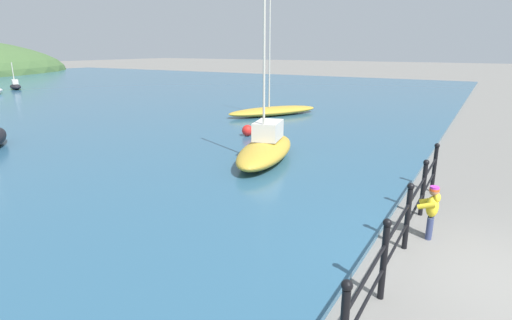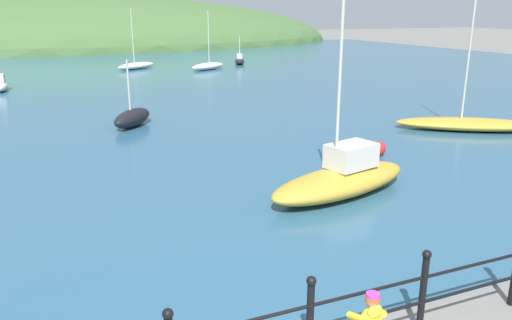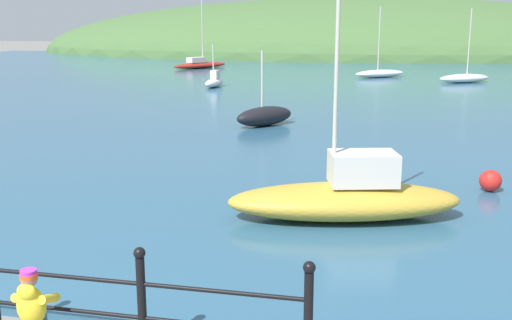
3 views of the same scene
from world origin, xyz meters
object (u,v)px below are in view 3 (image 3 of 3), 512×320
object	(u,v)px
boat_blue_hull	(346,196)
boat_far_left	(380,73)
mooring_buoy	(490,181)
child_in_coat	(32,308)
boat_far_right	(464,78)
boat_green_fishing	(265,116)
boat_mid_harbor	(200,64)
boat_white_sailboat	(214,81)

from	to	relation	value
boat_blue_hull	boat_far_left	bearing A→B (deg)	89.66
boat_blue_hull	mooring_buoy	world-z (taller)	boat_blue_hull
child_in_coat	boat_blue_hull	bearing A→B (deg)	61.05
child_in_coat	boat_blue_hull	world-z (taller)	boat_blue_hull
boat_far_right	boat_blue_hull	bearing A→B (deg)	-100.74
boat_far_right	boat_blue_hull	distance (m)	25.92
child_in_coat	boat_far_right	size ratio (longest dim) A/B	0.25
boat_green_fishing	boat_far_right	size ratio (longest dim) A/B	0.60
boat_far_right	boat_mid_harbor	size ratio (longest dim) A/B	0.69
boat_blue_hull	mooring_buoy	bearing A→B (deg)	40.66
child_in_coat	boat_mid_harbor	xyz separation A→B (m)	(-10.15, 37.77, -0.21)
boat_green_fishing	mooring_buoy	size ratio (longest dim) A/B	5.58
boat_mid_harbor	child_in_coat	bearing A→B (deg)	-74.95
boat_green_fishing	boat_mid_harbor	bearing A→B (deg)	112.15
boat_far_right	mooring_buoy	xyz separation A→B (m)	(-2.15, -23.16, -0.05)
boat_green_fishing	boat_mid_harbor	world-z (taller)	boat_mid_harbor
boat_blue_hull	mooring_buoy	xyz separation A→B (m)	(2.68, 2.30, -0.17)
boat_green_fishing	mooring_buoy	bearing A→B (deg)	-48.48
boat_far_left	boat_mid_harbor	world-z (taller)	boat_mid_harbor
child_in_coat	mooring_buoy	xyz separation A→B (m)	(5.44, 7.30, -0.29)
boat_white_sailboat	boat_mid_harbor	distance (m)	13.43
boat_white_sailboat	boat_mid_harbor	size ratio (longest dim) A/B	0.38
child_in_coat	boat_far_right	bearing A→B (deg)	76.00
boat_far_right	child_in_coat	bearing A→B (deg)	-104.00
boat_far_left	boat_mid_harbor	distance (m)	13.97
boat_white_sailboat	mooring_buoy	distance (m)	20.94
child_in_coat	boat_white_sailboat	size ratio (longest dim) A/B	0.45
boat_far_left	boat_white_sailboat	world-z (taller)	boat_far_left
child_in_coat	boat_white_sailboat	xyz separation A→B (m)	(-5.41, 25.21, -0.21)
child_in_coat	boat_blue_hull	distance (m)	5.71
boat_white_sailboat	mooring_buoy	world-z (taller)	boat_white_sailboat
boat_far_left	boat_far_right	bearing A→B (deg)	-27.37
boat_green_fishing	boat_far_right	bearing A→B (deg)	63.94
mooring_buoy	boat_green_fishing	bearing A→B (deg)	131.52
boat_white_sailboat	boat_blue_hull	bearing A→B (deg)	-67.97
child_in_coat	mooring_buoy	distance (m)	9.11
boat_far_left	boat_blue_hull	xyz separation A→B (m)	(-0.17, -27.88, 0.13)
boat_green_fishing	boat_blue_hull	xyz separation A→B (m)	(3.23, -8.97, 0.06)
child_in_coat	boat_green_fishing	world-z (taller)	boat_green_fishing
boat_far_left	mooring_buoy	size ratio (longest dim) A/B	9.82
boat_white_sailboat	boat_far_left	bearing A→B (deg)	42.57
boat_far_left	boat_green_fishing	bearing A→B (deg)	-100.20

